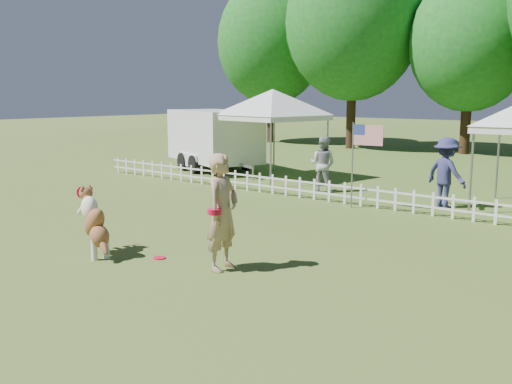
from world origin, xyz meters
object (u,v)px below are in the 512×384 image
dog (95,223)px  flag_pole (352,166)px  canopy_tent_left (273,135)px  cargo_trailer (214,140)px  spectator_a (323,164)px  frisbee_on_turf (159,258)px  handler (223,212)px  spectator_b (446,173)px

dog → flag_pole: bearing=96.9°
canopy_tent_left → cargo_trailer: 3.23m
dog → spectator_a: (-0.65, 8.74, 0.22)m
frisbee_on_turf → canopy_tent_left: canopy_tent_left is taller
dog → canopy_tent_left: bearing=127.4°
frisbee_on_turf → flag_pole: (0.30, 6.41, 1.12)m
handler → spectator_b: 7.80m
handler → spectator_a: size_ratio=1.17×
spectator_a → handler: bearing=101.5°
cargo_trailer → frisbee_on_turf: bearing=-30.2°
frisbee_on_turf → handler: bearing=11.3°
cargo_trailer → spectator_b: 10.14m
handler → canopy_tent_left: size_ratio=0.65×
cargo_trailer → spectator_b: bearing=11.5°
frisbee_on_turf → canopy_tent_left: (-4.60, 9.33, 1.53)m
frisbee_on_turf → spectator_a: 8.32m
handler → spectator_b: bearing=-15.6°
handler → frisbee_on_turf: 1.69m
cargo_trailer → flag_pole: size_ratio=2.43×
cargo_trailer → spectator_a: 6.31m
canopy_tent_left → cargo_trailer: size_ratio=0.56×
frisbee_on_turf → spectator_a: spectator_a is taller
spectator_b → flag_pole: bearing=60.7°
frisbee_on_turf → cargo_trailer: 12.48m
spectator_a → flag_pole: bearing=130.1°
cargo_trailer → spectator_a: (6.10, -1.57, -0.35)m
frisbee_on_turf → flag_pole: size_ratio=0.10×
frisbee_on_turf → cargo_trailer: (-7.79, 9.68, 1.19)m
spectator_b → handler: bearing=104.1°
canopy_tent_left → cargo_trailer: canopy_tent_left is taller
cargo_trailer → flag_pole: bearing=-1.1°
handler → canopy_tent_left: (-5.94, 9.06, 0.54)m
dog → spectator_b: size_ratio=0.68×
frisbee_on_turf → spectator_b: 8.37m
canopy_tent_left → spectator_a: (2.91, -1.22, -0.69)m
canopy_tent_left → spectator_b: 6.96m
dog → spectator_b: spectator_b is taller
flag_pole → frisbee_on_turf: bearing=-99.4°
canopy_tent_left → flag_pole: size_ratio=1.37×
handler → frisbee_on_turf: handler is taller
handler → dog: (-2.38, -0.90, -0.37)m
handler → cargo_trailer: (-9.13, 9.41, 0.20)m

